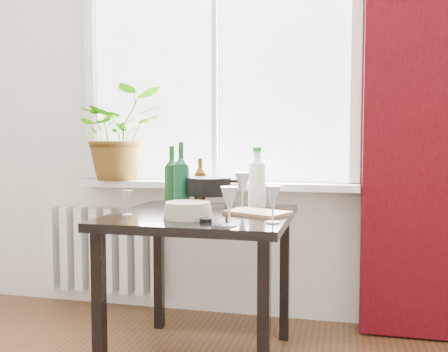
% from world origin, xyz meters
% --- Properties ---
extents(window, '(1.72, 0.08, 1.62)m').
position_xyz_m(window, '(0.00, 2.22, 1.60)').
color(window, white).
rests_on(window, ground).
extents(windowsill, '(1.72, 0.20, 0.04)m').
position_xyz_m(windowsill, '(0.00, 2.15, 0.82)').
color(windowsill, white).
rests_on(windowsill, ground).
extents(curtain, '(0.50, 0.12, 2.56)m').
position_xyz_m(curtain, '(1.12, 2.12, 1.30)').
color(curtain, '#38050A').
rests_on(curtain, ground).
extents(radiator, '(0.80, 0.10, 0.55)m').
position_xyz_m(radiator, '(-0.75, 2.18, 0.38)').
color(radiator, silver).
rests_on(radiator, ground).
extents(table, '(0.85, 0.85, 0.74)m').
position_xyz_m(table, '(0.10, 1.55, 0.65)').
color(table, black).
rests_on(table, ground).
extents(potted_plant, '(0.70, 0.69, 0.58)m').
position_xyz_m(potted_plant, '(-0.62, 2.15, 1.14)').
color(potted_plant, '#2C681B').
rests_on(potted_plant, windowsill).
extents(wine_bottle_left, '(0.10, 0.10, 0.33)m').
position_xyz_m(wine_bottle_left, '(-0.09, 1.65, 0.91)').
color(wine_bottle_left, '#0C4216').
rests_on(wine_bottle_left, table).
extents(wine_bottle_right, '(0.09, 0.09, 0.35)m').
position_xyz_m(wine_bottle_right, '(-0.02, 1.60, 0.92)').
color(wine_bottle_right, '#0D4524').
rests_on(wine_bottle_right, table).
extents(bottle_amber, '(0.08, 0.08, 0.27)m').
position_xyz_m(bottle_amber, '(0.04, 1.74, 0.87)').
color(bottle_amber, '#6E350C').
rests_on(bottle_amber, table).
extents(cleaning_bottle, '(0.09, 0.09, 0.33)m').
position_xyz_m(cleaning_bottle, '(0.32, 1.85, 0.90)').
color(cleaning_bottle, white).
rests_on(cleaning_bottle, table).
extents(wineglass_front_right, '(0.08, 0.08, 0.17)m').
position_xyz_m(wineglass_front_right, '(0.31, 1.21, 0.82)').
color(wineglass_front_right, silver).
rests_on(wineglass_front_right, table).
extents(wineglass_far_right, '(0.09, 0.09, 0.17)m').
position_xyz_m(wineglass_far_right, '(0.48, 1.33, 0.82)').
color(wineglass_far_right, silver).
rests_on(wineglass_far_right, table).
extents(wineglass_back_center, '(0.10, 0.10, 0.20)m').
position_xyz_m(wineglass_back_center, '(0.26, 1.75, 0.84)').
color(wineglass_back_center, '#B1B9BF').
rests_on(wineglass_back_center, table).
extents(wineglass_back_left, '(0.08, 0.08, 0.15)m').
position_xyz_m(wineglass_back_left, '(-0.15, 1.89, 0.81)').
color(wineglass_back_left, silver).
rests_on(wineglass_back_left, table).
extents(wineglass_front_left, '(0.07, 0.07, 0.12)m').
position_xyz_m(wineglass_front_left, '(-0.22, 1.39, 0.80)').
color(wineglass_front_left, silver).
rests_on(wineglass_front_left, table).
extents(plate_stack, '(0.25, 0.25, 0.07)m').
position_xyz_m(plate_stack, '(0.08, 1.37, 0.78)').
color(plate_stack, beige).
rests_on(plate_stack, table).
extents(fondue_pot, '(0.30, 0.28, 0.17)m').
position_xyz_m(fondue_pot, '(0.12, 1.61, 0.83)').
color(fondue_pot, black).
rests_on(fondue_pot, table).
extents(tv_remote, '(0.11, 0.16, 0.02)m').
position_xyz_m(tv_remote, '(0.17, 1.33, 0.75)').
color(tv_remote, black).
rests_on(tv_remote, table).
extents(cutting_board, '(0.34, 0.29, 0.02)m').
position_xyz_m(cutting_board, '(0.37, 1.57, 0.75)').
color(cutting_board, '#AC7A4D').
rests_on(cutting_board, table).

